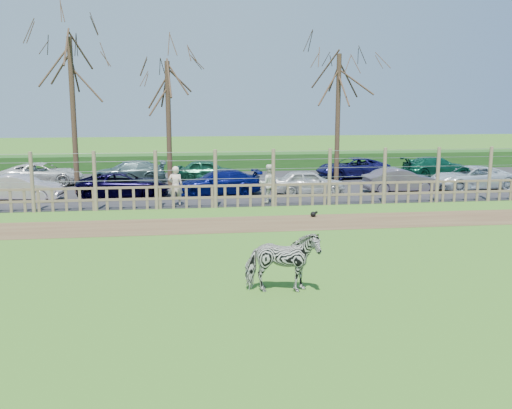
{
  "coord_description": "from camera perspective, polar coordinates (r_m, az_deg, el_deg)",
  "views": [
    {
      "loc": [
        -1.52,
        -16.1,
        4.48
      ],
      "look_at": [
        1.0,
        2.5,
        1.1
      ],
      "focal_mm": 40.0,
      "sensor_mm": 36.0,
      "label": 1
    }
  ],
  "objects": [
    {
      "name": "tree_right",
      "position": [
        31.3,
        8.25,
        11.5
      ],
      "size": [
        4.8,
        4.8,
        7.35
      ],
      "color": "#3D2B1E",
      "rests_on": "ground"
    },
    {
      "name": "car_9",
      "position": [
        32.7,
        -12.66,
        3.22
      ],
      "size": [
        4.27,
        2.05,
        1.2
      ],
      "primitive_type": "imported",
      "rotation": [
        0.0,
        0.0,
        4.8
      ],
      "color": "#4C6A69",
      "rests_on": "asphalt"
    },
    {
      "name": "dirt_strip",
      "position": [
        21.14,
        -3.42,
        -2.03
      ],
      "size": [
        34.0,
        2.8,
        0.01
      ],
      "primitive_type": "cube",
      "color": "brown",
      "rests_on": "ground"
    },
    {
      "name": "asphalt",
      "position": [
        30.96,
        -4.82,
        1.89
      ],
      "size": [
        44.0,
        13.0,
        0.04
      ],
      "primitive_type": "cube",
      "color": "#232326",
      "rests_on": "ground"
    },
    {
      "name": "car_4",
      "position": [
        27.81,
        5.27,
        2.23
      ],
      "size": [
        3.58,
        1.58,
        1.2
      ],
      "primitive_type": "imported",
      "rotation": [
        0.0,
        0.0,
        1.52
      ],
      "color": "silver",
      "rests_on": "asphalt"
    },
    {
      "name": "hedge",
      "position": [
        37.84,
        -5.39,
        4.21
      ],
      "size": [
        46.0,
        2.0,
        1.1
      ],
      "primitive_type": "cube",
      "color": "#1E4716",
      "rests_on": "ground"
    },
    {
      "name": "crow",
      "position": [
        22.63,
        5.77,
        -0.96
      ],
      "size": [
        0.29,
        0.22,
        0.24
      ],
      "color": "black",
      "rests_on": "ground"
    },
    {
      "name": "car_10",
      "position": [
        32.66,
        -4.84,
        3.42
      ],
      "size": [
        3.68,
        1.87,
        1.2
      ],
      "primitive_type": "imported",
      "rotation": [
        0.0,
        0.0,
        1.44
      ],
      "color": "#1A593A",
      "rests_on": "asphalt"
    },
    {
      "name": "car_1",
      "position": [
        28.03,
        -22.47,
        1.56
      ],
      "size": [
        3.74,
        1.57,
        1.2
      ],
      "primitive_type": "imported",
      "rotation": [
        0.0,
        0.0,
        1.49
      ],
      "color": "beige",
      "rests_on": "asphalt"
    },
    {
      "name": "zebra",
      "position": [
        13.58,
        2.64,
        -5.77
      ],
      "size": [
        1.83,
        0.97,
        1.49
      ],
      "primitive_type": "imported",
      "rotation": [
        0.0,
        0.0,
        1.47
      ],
      "color": "gray",
      "rests_on": "ground"
    },
    {
      "name": "fence",
      "position": [
        24.43,
        -4.06,
        1.53
      ],
      "size": [
        30.16,
        0.16,
        2.5
      ],
      "color": "brown",
      "rests_on": "ground"
    },
    {
      "name": "ground",
      "position": [
        16.79,
        -2.25,
        -5.28
      ],
      "size": [
        120.0,
        120.0,
        0.0
      ],
      "primitive_type": "plane",
      "color": "olive",
      "rests_on": "ground"
    },
    {
      "name": "car_2",
      "position": [
        27.55,
        -13.09,
        1.93
      ],
      "size": [
        4.37,
        2.11,
        1.2
      ],
      "primitive_type": "imported",
      "rotation": [
        0.0,
        0.0,
        1.6
      ],
      "color": "black",
      "rests_on": "asphalt"
    },
    {
      "name": "car_6",
      "position": [
        31.34,
        20.64,
        2.52
      ],
      "size": [
        4.52,
        2.48,
        1.2
      ],
      "primitive_type": "imported",
      "rotation": [
        0.0,
        0.0,
        4.83
      ],
      "color": "silver",
      "rests_on": "asphalt"
    },
    {
      "name": "car_8",
      "position": [
        33.0,
        -20.55,
        2.88
      ],
      "size": [
        4.35,
        2.06,
        1.2
      ],
      "primitive_type": "imported",
      "rotation": [
        0.0,
        0.0,
        1.55
      ],
      "color": "silver",
      "rests_on": "asphalt"
    },
    {
      "name": "car_5",
      "position": [
        29.24,
        14.2,
        2.35
      ],
      "size": [
        3.68,
        1.39,
        1.2
      ],
      "primitive_type": "imported",
      "rotation": [
        0.0,
        0.0,
        1.6
      ],
      "color": "#605767",
      "rests_on": "asphalt"
    },
    {
      "name": "tree_left",
      "position": [
        29.06,
        -17.98,
        11.96
      ],
      "size": [
        4.8,
        4.8,
        7.88
      ],
      "color": "#3D2B1E",
      "rests_on": "ground"
    },
    {
      "name": "car_12",
      "position": [
        34.24,
        9.6,
        3.63
      ],
      "size": [
        4.53,
        2.5,
        1.2
      ],
      "primitive_type": "imported",
      "rotation": [
        0.0,
        0.0,
        4.83
      ],
      "color": "#121149",
      "rests_on": "asphalt"
    },
    {
      "name": "car_13",
      "position": [
        36.02,
        17.62,
        3.61
      ],
      "size": [
        4.19,
        1.82,
        1.2
      ],
      "primitive_type": "imported",
      "rotation": [
        0.0,
        0.0,
        1.6
      ],
      "color": "#0E4C35",
      "rests_on": "asphalt"
    },
    {
      "name": "car_3",
      "position": [
        27.65,
        -3.82,
        2.2
      ],
      "size": [
        4.26,
        2.03,
        1.2
      ],
      "primitive_type": "imported",
      "rotation": [
        0.0,
        0.0,
        4.8
      ],
      "color": "#060C4F",
      "rests_on": "asphalt"
    },
    {
      "name": "visitor_a",
      "position": [
        24.92,
        -8.05,
        1.85
      ],
      "size": [
        0.64,
        0.43,
        1.72
      ],
      "primitive_type": "imported",
      "rotation": [
        0.0,
        0.0,
        3.11
      ],
      "color": "beige",
      "rests_on": "asphalt"
    },
    {
      "name": "visitor_b",
      "position": [
        25.35,
        1.24,
        2.09
      ],
      "size": [
        0.88,
        0.7,
        1.72
      ],
      "primitive_type": "imported",
      "rotation": [
        0.0,
        0.0,
        3.2
      ],
      "color": "silver",
      "rests_on": "asphalt"
    },
    {
      "name": "tree_mid",
      "position": [
        29.61,
        -8.8,
        10.84
      ],
      "size": [
        4.8,
        4.8,
        6.83
      ],
      "color": "#3D2B1E",
      "rests_on": "ground"
    }
  ]
}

